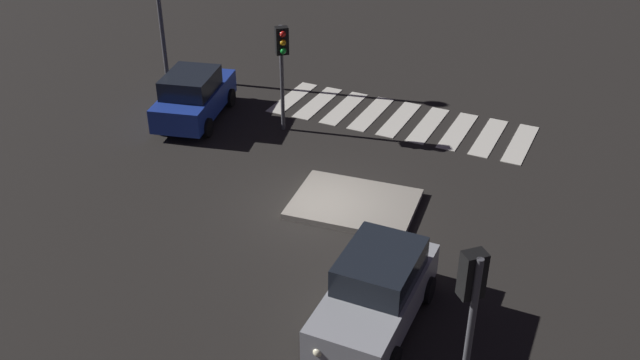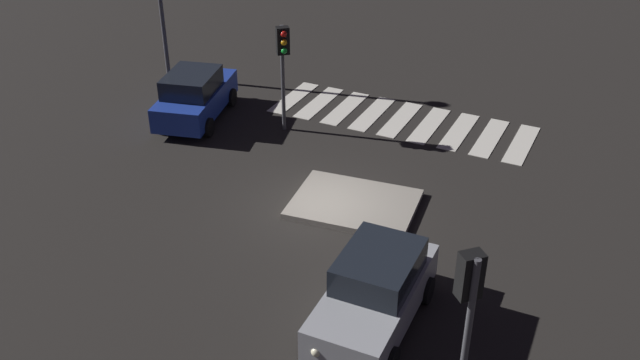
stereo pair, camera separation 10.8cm
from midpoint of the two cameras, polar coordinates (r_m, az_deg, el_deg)
The scene contains 7 objects.
ground_plane at distance 21.61m, azimuth -0.14°, elevation -2.28°, with size 80.00×80.00×0.00m, color black.
traffic_island at distance 21.68m, azimuth 2.62°, elevation -1.93°, with size 4.01×3.20×0.18m.
car_silver at distance 16.99m, azimuth 4.36°, elevation -8.95°, with size 2.17×4.45×1.91m.
car_blue at distance 27.13m, azimuth -10.24°, elevation 6.67°, with size 2.90×4.70×1.93m.
traffic_light_west at distance 13.52m, azimuth 11.78°, elevation -9.35°, with size 0.54×0.54×4.22m.
traffic_light_east at distance 25.03m, azimuth -3.20°, elevation 10.14°, with size 0.54×0.53×3.96m.
crosswalk_near at distance 27.21m, azimuth 6.28°, elevation 4.89°, with size 9.90×3.20×0.02m.
Camera 1 is at (-7.92, 16.33, 11.74)m, focal length 39.74 mm.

